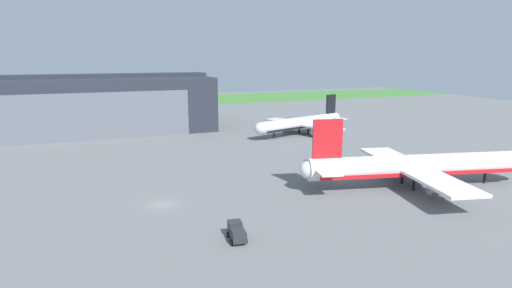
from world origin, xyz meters
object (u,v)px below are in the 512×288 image
(maintenance_hangar, at_px, (80,105))
(airliner_near_right, at_px, (417,166))
(airliner_far_left, at_px, (301,123))
(baggage_tug, at_px, (237,232))

(maintenance_hangar, bearing_deg, airliner_near_right, -56.69)
(airliner_near_right, xyz_separation_m, airliner_far_left, (6.10, 60.64, -0.54))
(airliner_near_right, bearing_deg, airliner_far_left, 84.26)
(airliner_near_right, height_order, baggage_tug, airliner_near_right)
(airliner_far_left, bearing_deg, airliner_near_right, -95.74)
(maintenance_hangar, height_order, airliner_far_left, maintenance_hangar)
(airliner_far_left, bearing_deg, baggage_tug, -123.92)
(airliner_far_left, distance_m, baggage_tug, 85.74)
(maintenance_hangar, bearing_deg, airliner_far_left, -25.89)
(maintenance_hangar, bearing_deg, baggage_tug, -79.30)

